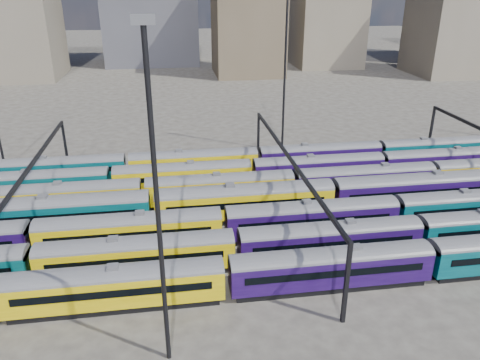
{
  "coord_description": "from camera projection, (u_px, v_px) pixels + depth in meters",
  "views": [
    {
      "loc": [
        -3.7,
        -50.89,
        27.38
      ],
      "look_at": [
        4.8,
        5.39,
        3.0
      ],
      "focal_mm": 35.0,
      "sensor_mm": 36.0,
      "label": 1
    }
  ],
  "objects": [
    {
      "name": "rake_1",
      "position": [
        236.0,
        244.0,
        47.73
      ],
      "size": [
        119.07,
        2.91,
        4.88
      ],
      "color": "black",
      "rests_on": "ground"
    },
    {
      "name": "rake_5",
      "position": [
        252.0,
        170.0,
        66.63
      ],
      "size": [
        117.11,
        2.86,
        4.8
      ],
      "color": "black",
      "rests_on": "ground"
    },
    {
      "name": "rake_2",
      "position": [
        31.0,
        235.0,
        49.34
      ],
      "size": [
        122.1,
        2.98,
        5.01
      ],
      "color": "black",
      "rests_on": "ground"
    },
    {
      "name": "mast_2",
      "position": [
        157.0,
        197.0,
        31.36
      ],
      "size": [
        1.4,
        0.5,
        25.6
      ],
      "color": "black",
      "rests_on": "ground"
    },
    {
      "name": "rake_6",
      "position": [
        127.0,
        164.0,
        68.73
      ],
      "size": [
        117.21,
        2.86,
        4.81
      ],
      "color": "black",
      "rests_on": "ground"
    },
    {
      "name": "mast_3",
      "position": [
        285.0,
        70.0,
        75.91
      ],
      "size": [
        1.4,
        0.5,
        25.6
      ],
      "color": "black",
      "rests_on": "ground"
    },
    {
      "name": "gantry_2",
      "position": [
        289.0,
        166.0,
        56.24
      ],
      "size": [
        0.35,
        40.35,
        8.03
      ],
      "color": "black",
      "rests_on": "ground"
    },
    {
      "name": "ground",
      "position": [
        208.0,
        222.0,
        57.54
      ],
      "size": [
        500.0,
        500.0,
        0.0
      ],
      "primitive_type": "plane",
      "color": "#3D3A34",
      "rests_on": "ground"
    },
    {
      "name": "rake_3",
      "position": [
        245.0,
        198.0,
        57.03
      ],
      "size": [
        111.05,
        3.25,
        5.49
      ],
      "color": "black",
      "rests_on": "ground"
    },
    {
      "name": "rake_0",
      "position": [
        331.0,
        264.0,
        44.33
      ],
      "size": [
        139.61,
        2.92,
        4.91
      ],
      "color": "black",
      "rests_on": "ground"
    },
    {
      "name": "rake_4",
      "position": [
        220.0,
        185.0,
        61.37
      ],
      "size": [
        99.06,
        2.9,
        4.88
      ],
      "color": "black",
      "rests_on": "ground"
    },
    {
      "name": "gantry_1",
      "position": [
        28.0,
        181.0,
        52.12
      ],
      "size": [
        0.35,
        40.35,
        8.03
      ],
      "color": "black",
      "rests_on": "ground"
    }
  ]
}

